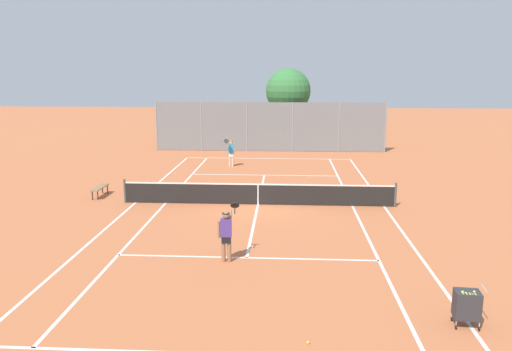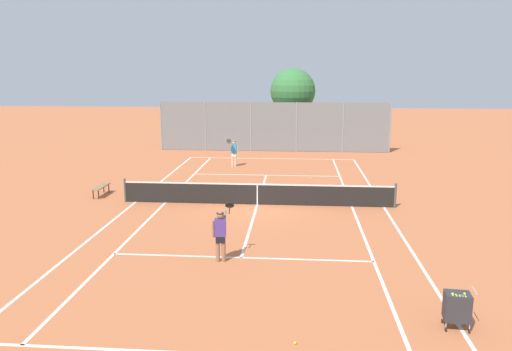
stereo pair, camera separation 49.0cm
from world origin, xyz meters
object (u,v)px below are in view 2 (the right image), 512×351
Objects in this scene: tennis_net at (257,193)px; loose_tennis_ball_2 at (172,185)px; ball_cart at (457,306)px; courtside_bench at (101,187)px; player_near_side at (220,233)px; loose_tennis_ball_0 at (178,174)px; loose_tennis_ball_1 at (295,343)px; loose_tennis_ball_4 at (246,202)px; tree_behind_left at (292,92)px; player_far_left at (234,152)px; loose_tennis_ball_3 at (311,179)px.

tennis_net is 181.82× the size of loose_tennis_ball_2.
courtside_bench is at bearing 138.48° from ball_cart.
player_near_side reaches higher than courtside_bench.
player_near_side reaches higher than loose_tennis_ball_0.
loose_tennis_ball_1 is (6.76, -17.55, 0.00)m from loose_tennis_ball_0.
loose_tennis_ball_2 is 5.27m from loose_tennis_ball_4.
player_near_side reaches higher than loose_tennis_ball_1.
tree_behind_left reaches higher than courtside_bench.
loose_tennis_ball_4 is (-2.25, 11.67, 0.00)m from loose_tennis_ball_1.
loose_tennis_ball_4 is (1.63, -8.59, -0.89)m from player_far_left.
loose_tennis_ball_0 is (-4.45, 12.92, -0.89)m from player_near_side.
loose_tennis_ball_4 is at bearing 100.90° from loose_tennis_ball_1.
loose_tennis_ball_4 is at bearing 89.43° from player_near_side.
tennis_net is 11.68m from ball_cart.
loose_tennis_ball_2 is (-6.44, 14.86, 0.00)m from loose_tennis_ball_1.
loose_tennis_ball_3 is 1.00× the size of loose_tennis_ball_4.
tree_behind_left is at bearing 98.25° from ball_cart.
loose_tennis_ball_3 is 10.90m from courtside_bench.
tennis_net is 7.55m from courtside_bench.
loose_tennis_ball_3 is at bearing -36.61° from player_far_left.
loose_tennis_ball_3 is at bearing 65.47° from tennis_net.
player_near_side is (-0.59, -6.75, 0.42)m from tennis_net.
player_far_left reaches higher than loose_tennis_ball_1.
loose_tennis_ball_3 is (2.48, 5.43, -0.48)m from tennis_net.
loose_tennis_ball_1 and loose_tennis_ball_3 have the same top height.
loose_tennis_ball_4 is (4.52, -5.88, 0.00)m from loose_tennis_ball_0.
player_near_side is 26.88× the size of loose_tennis_ball_2.
loose_tennis_ball_4 is at bearing -52.49° from loose_tennis_ball_0.
loose_tennis_ball_4 is at bearing -95.66° from tree_behind_left.
player_far_left is at bearing 55.86° from courtside_bench.
player_near_side is 11.06m from loose_tennis_ball_2.
tennis_net is at bearing 84.97° from player_near_side.
loose_tennis_ball_3 is (-2.91, 15.80, -0.50)m from ball_cart.
loose_tennis_ball_0 and loose_tennis_ball_1 have the same top height.
courtside_bench reaches higher than loose_tennis_ball_2.
courtside_bench reaches higher than loose_tennis_ball_3.
tennis_net reaches higher than loose_tennis_ball_3.
tennis_net is at bearing -36.36° from loose_tennis_ball_2.
tree_behind_left is (1.77, 17.88, 4.13)m from loose_tennis_ball_4.
player_far_left is at bearing 64.59° from loose_tennis_ball_2.
loose_tennis_ball_1 is 0.04× the size of courtside_bench.
loose_tennis_ball_1 is at bearing -79.10° from loose_tennis_ball_4.
player_near_side is at bearing -68.02° from loose_tennis_ball_2.
loose_tennis_ball_1 is 0.01× the size of tree_behind_left.
ball_cart reaches higher than loose_tennis_ball_3.
player_far_left is 26.88× the size of loose_tennis_ball_1.
loose_tennis_ball_3 is at bearing 75.84° from player_near_side.
loose_tennis_ball_2 is at bearing -112.10° from tree_behind_left.
loose_tennis_ball_0 and loose_tennis_ball_3 have the same top height.
tree_behind_left is (-4.14, 28.54, 3.63)m from ball_cart.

